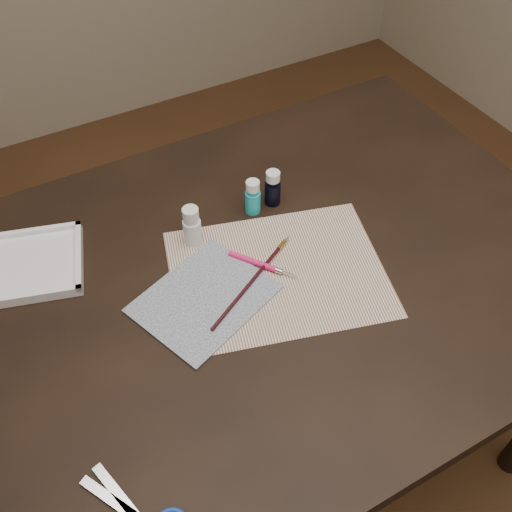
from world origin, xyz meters
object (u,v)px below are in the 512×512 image
paint_bottle_white (192,226)px  paint_bottle_cyan (253,197)px  paper (278,273)px  canvas (204,298)px  paint_bottle_navy (273,188)px  palette_tray (34,264)px

paint_bottle_white → paint_bottle_cyan: bearing=8.4°
paper → canvas: canvas is taller
canvas → paint_bottle_navy: paint_bottle_navy is taller
paint_bottle_navy → palette_tray: size_ratio=0.46×
paint_bottle_white → palette_tray: 0.30m
paper → paint_bottle_cyan: size_ratio=5.09×
paint_bottle_white → paper: bearing=-55.3°
paint_bottle_cyan → palette_tray: (-0.44, 0.06, -0.03)m
paper → canvas: (-0.15, 0.01, 0.00)m
paper → paint_bottle_white: paint_bottle_white is taller
canvas → paint_bottle_cyan: bearing=40.8°
paper → paint_bottle_cyan: 0.18m
paper → paint_bottle_navy: paint_bottle_navy is taller
paint_bottle_navy → palette_tray: paint_bottle_navy is taller
paint_bottle_white → paint_bottle_cyan: (0.15, 0.02, -0.00)m
paper → paint_bottle_cyan: (0.04, 0.17, 0.04)m
paint_bottle_navy → paper: bearing=-116.9°
paper → paint_bottle_cyan: bearing=76.8°
palette_tray → canvas: bearing=-42.0°
paint_bottle_cyan → paint_bottle_navy: 0.05m
paint_bottle_navy → palette_tray: (-0.48, 0.06, -0.03)m
paint_bottle_navy → palette_tray: 0.49m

